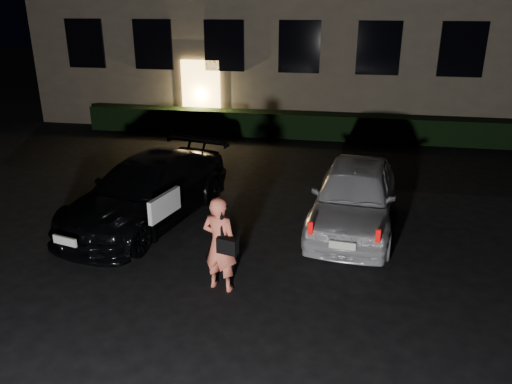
# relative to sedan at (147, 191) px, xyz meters

# --- Properties ---
(ground) EXTENTS (80.00, 80.00, 0.00)m
(ground) POSITION_rel_sedan_xyz_m (2.33, -2.90, -0.68)
(ground) COLOR black
(ground) RESTS_ON ground
(hedge) EXTENTS (15.00, 0.70, 0.85)m
(hedge) POSITION_rel_sedan_xyz_m (2.33, 7.60, -0.25)
(hedge) COLOR black
(hedge) RESTS_ON ground
(sedan) EXTENTS (2.92, 4.97, 1.35)m
(sedan) POSITION_rel_sedan_xyz_m (0.00, 0.00, 0.00)
(sedan) COLOR black
(sedan) RESTS_ON ground
(hatch) EXTENTS (2.00, 4.19, 1.38)m
(hatch) POSITION_rel_sedan_xyz_m (4.34, 0.48, 0.01)
(hatch) COLOR silver
(hatch) RESTS_ON ground
(man) EXTENTS (0.68, 0.53, 1.63)m
(man) POSITION_rel_sedan_xyz_m (2.22, -2.39, 0.14)
(man) COLOR #FF7659
(man) RESTS_ON ground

